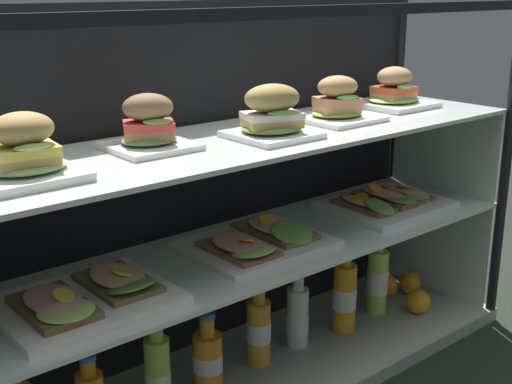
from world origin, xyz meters
The scene contains 23 objects.
case_base_deck centered at (0.00, 0.00, 0.02)m, with size 1.56×0.43×0.04m, color #9DA79C.
case_frame centered at (0.00, 0.14, 0.51)m, with size 1.56×0.43×0.95m.
riser_lower_tier centered at (0.00, 0.00, 0.20)m, with size 1.50×0.37×0.32m.
shelf_lower_glass centered at (0.00, 0.00, 0.37)m, with size 1.52×0.38×0.01m, color silver.
riser_upper_tier centered at (0.00, 0.00, 0.51)m, with size 1.50×0.37×0.26m.
shelf_upper_glass centered at (0.00, 0.00, 0.64)m, with size 1.52×0.38×0.01m, color silver.
plated_roll_sandwich_mid_left centered at (-0.56, -0.03, 0.70)m, with size 0.18×0.18×0.12m.
plated_roll_sandwich_center centered at (-0.26, 0.03, 0.69)m, with size 0.17×0.17×0.12m.
plated_roll_sandwich_far_left centered at (0.01, -0.05, 0.70)m, with size 0.18×0.18×0.12m.
plated_roll_sandwich_near_right_corner centered at (0.27, 0.00, 0.69)m, with size 0.19×0.19×0.11m.
plated_roll_sandwich_mid_right centered at (0.54, 0.04, 0.69)m, with size 0.20×0.20×0.11m.
open_sandwich_tray_near_right_corner centered at (-0.47, -0.03, 0.39)m, with size 0.34×0.27×0.06m.
open_sandwich_tray_right_of_center centered at (0.00, -0.01, 0.39)m, with size 0.34×0.27×0.05m.
open_sandwich_tray_near_left_corner centered at (0.48, -0.01, 0.39)m, with size 0.34×0.27×0.06m.
juice_bottle_front_right_end centered at (-0.29, 0.01, 0.13)m, with size 0.06×0.06×0.22m.
juice_bottle_front_fourth centered at (-0.15, 0.01, 0.12)m, with size 0.07×0.07×0.20m.
juice_bottle_near_post centered at (0.02, 0.02, 0.13)m, with size 0.06×0.06×0.22m.
juice_bottle_back_left centered at (0.17, 0.02, 0.12)m, with size 0.06×0.06×0.22m.
juice_bottle_tucked_behind centered at (0.33, 0.00, 0.14)m, with size 0.07×0.07×0.26m.
juice_bottle_back_center centered at (0.48, 0.01, 0.14)m, with size 0.06×0.06×0.25m.
orange_fruit_beside_bottles centered at (0.67, 0.03, 0.07)m, with size 0.07×0.07×0.07m, color orange.
orange_fruit_near_left_post centered at (0.58, 0.06, 0.08)m, with size 0.08×0.08×0.08m, color orange.
orange_fruit_rolled_forward centered at (0.57, -0.07, 0.07)m, with size 0.07×0.07×0.07m, color orange.
Camera 1 is at (-1.01, -1.19, 0.98)m, focal length 48.37 mm.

